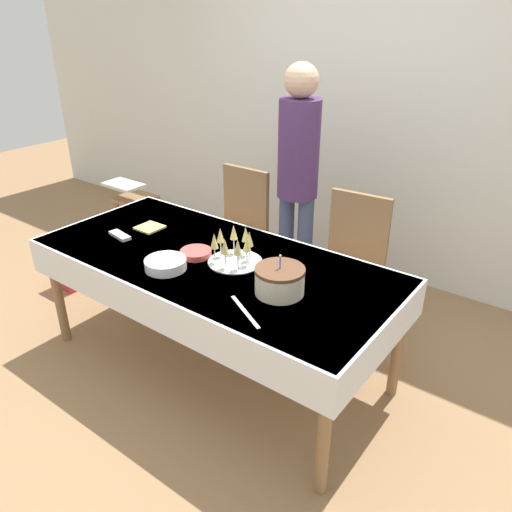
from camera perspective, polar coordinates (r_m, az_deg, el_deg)
ground_plane at (r=3.21m, az=-4.49°, el=-12.16°), size 12.00×12.00×0.00m
wall_back at (r=4.06m, az=12.20°, el=16.72°), size 8.00×0.05×2.70m
dining_table at (r=2.86m, az=-4.94°, el=-2.03°), size 2.11×0.97×0.74m
dining_chair_far_left at (r=3.73m, az=-2.16°, el=3.25°), size 0.42×0.42×0.96m
dining_chair_far_right at (r=3.28m, az=10.65°, el=-0.68°), size 0.45×0.45×0.96m
birthday_cake at (r=2.43m, az=2.72°, el=-2.83°), size 0.25×0.25×0.21m
champagne_tray at (r=2.72m, az=-2.49°, el=1.06°), size 0.30×0.30×0.18m
plate_stack_main at (r=2.72m, az=-10.30°, el=-0.91°), size 0.22×0.22×0.06m
plate_stack_dessert at (r=2.84m, az=-6.88°, el=0.34°), size 0.18×0.18×0.03m
cake_knife at (r=2.32m, az=-1.26°, el=-6.37°), size 0.27×0.16×0.00m
fork_pile at (r=3.17m, az=-15.30°, el=2.28°), size 0.18×0.09×0.02m
napkin_pile at (r=3.25m, az=-12.06°, el=3.20°), size 0.15×0.15×0.01m
person_standing at (r=3.45m, az=4.83°, el=10.13°), size 0.28×0.28×1.71m
high_chair at (r=4.39m, az=-13.78°, el=5.50°), size 0.33×0.35×0.71m
gift_bag at (r=4.19m, az=-20.83°, el=-1.37°), size 0.21×0.13×0.33m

